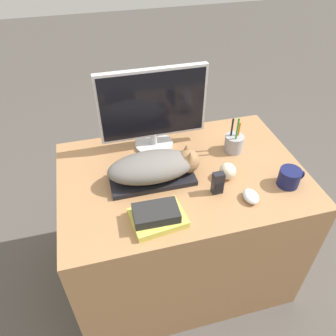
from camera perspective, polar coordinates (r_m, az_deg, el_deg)
name	(u,v)px	position (r m, az deg, el deg)	size (l,w,h in m)	color
ground_plane	(199,327)	(1.96, 5.36, -25.90)	(12.00, 12.00, 0.00)	#4C4742
desk	(180,226)	(1.81, 2.15, -10.13)	(1.14, 0.77, 0.78)	#9E7047
keyboard	(152,178)	(1.48, -2.76, -1.80)	(0.38, 0.17, 0.02)	black
cat	(157,166)	(1.44, -1.95, 0.38)	(0.42, 0.19, 0.13)	#66605B
monitor	(153,108)	(1.57, -2.64, 10.42)	(0.52, 0.19, 0.42)	#B7B7BC
computer_mouse	(251,196)	(1.43, 14.23, -4.80)	(0.06, 0.09, 0.04)	silver
coffee_mug	(290,177)	(1.54, 20.42, -1.55)	(0.12, 0.10, 0.08)	#141947
pen_cup	(234,143)	(1.67, 11.41, 4.31)	(0.09, 0.09, 0.20)	#939399
baseball	(228,171)	(1.50, 10.33, -0.53)	(0.08, 0.08, 0.08)	beige
phone	(218,183)	(1.42, 8.68, -2.62)	(0.05, 0.03, 0.11)	black
book_stack	(157,216)	(1.30, -1.91, -8.31)	(0.23, 0.18, 0.07)	#CCC14C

